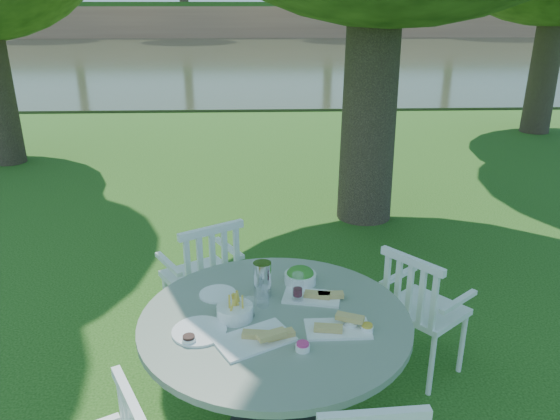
# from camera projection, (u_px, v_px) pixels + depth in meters

# --- Properties ---
(ground) EXTENTS (140.00, 140.00, 0.00)m
(ground) POSITION_uv_depth(u_px,v_px,m) (281.00, 314.00, 4.51)
(ground) COLOR #143D0C
(ground) RESTS_ON ground
(table) EXTENTS (1.50, 1.50, 0.79)m
(table) POSITION_uv_depth(u_px,v_px,m) (275.00, 338.00, 3.06)
(table) COLOR black
(table) RESTS_ON ground
(chair_ne) EXTENTS (0.63, 0.64, 0.92)m
(chair_ne) POSITION_uv_depth(u_px,v_px,m) (418.00, 305.00, 3.60)
(chair_ne) COLOR white
(chair_ne) RESTS_ON ground
(chair_nw) EXTENTS (0.66, 0.65, 0.97)m
(chair_nw) POSITION_uv_depth(u_px,v_px,m) (206.00, 273.00, 3.97)
(chair_nw) COLOR white
(chair_nw) RESTS_ON ground
(tableware) EXTENTS (1.06, 0.90, 0.21)m
(tableware) POSITION_uv_depth(u_px,v_px,m) (267.00, 302.00, 3.08)
(tableware) COLOR white
(tableware) RESTS_ON table
(river) EXTENTS (100.00, 28.00, 0.12)m
(river) POSITION_uv_depth(u_px,v_px,m) (260.00, 57.00, 25.99)
(river) COLOR #2B321D
(river) RESTS_ON ground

